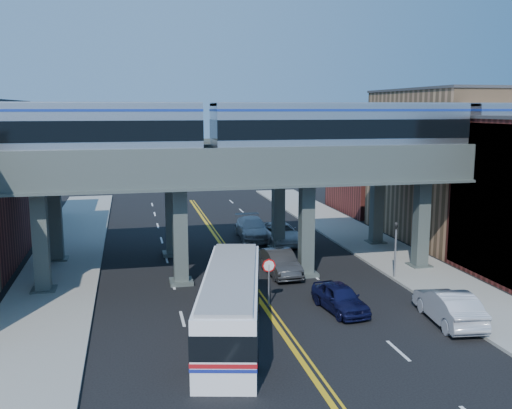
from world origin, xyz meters
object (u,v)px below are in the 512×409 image
stop_sign (269,274)px  car_parked_curb (449,306)px  transit_bus (231,305)px  car_lane_b (280,263)px  car_lane_a (340,298)px  transit_train (340,129)px  car_lane_d (252,228)px  traffic_signal (396,244)px  car_lane_c (281,234)px

stop_sign → car_parked_curb: 9.36m
transit_bus → car_lane_b: bearing=-14.5°
car_lane_a → car_lane_b: 7.30m
car_lane_a → transit_train: bearing=63.8°
car_lane_d → traffic_signal: bearing=-62.2°
car_lane_a → car_parked_curb: bearing=-37.1°
traffic_signal → car_parked_curb: bearing=-95.4°
car_lane_b → stop_sign: bearing=-113.2°
transit_bus → car_lane_c: size_ratio=2.08×
car_lane_b → car_parked_curb: size_ratio=0.94×
car_lane_a → car_lane_c: (0.96, 15.56, 0.06)m
car_lane_c → transit_bus: bearing=-115.2°
traffic_signal → car_lane_c: size_ratio=0.72×
stop_sign → car_lane_c: stop_sign is taller
car_lane_a → car_lane_c: 15.59m
transit_train → stop_sign: 10.81m
transit_train → stop_sign: bearing=-139.4°
traffic_signal → car_lane_b: (-6.78, 2.52, -1.50)m
stop_sign → car_lane_d: size_ratio=0.45×
car_lane_c → traffic_signal: bearing=-70.9°
car_lane_a → car_lane_c: bearing=79.7°
stop_sign → car_lane_d: 16.32m
stop_sign → transit_bus: transit_bus is taller
car_lane_c → car_parked_curb: bearing=-81.5°
stop_sign → car_parked_curb: stop_sign is taller
transit_bus → car_lane_c: transit_bus is taller
transit_bus → car_lane_a: transit_bus is taller
car_lane_a → transit_bus: bearing=-168.3°
car_lane_b → car_lane_d: size_ratio=0.83×
transit_bus → car_lane_a: (6.22, 2.07, -0.80)m
transit_bus → car_lane_d: 20.53m
car_parked_curb → stop_sign: bearing=-21.9°
car_lane_d → car_parked_curb: bearing=-72.6°
transit_bus → car_parked_curb: bearing=-80.4°
transit_train → car_lane_d: (-3.24, 11.09, -8.52)m
car_lane_a → traffic_signal: bearing=34.0°
traffic_signal → car_lane_c: bearing=112.2°
traffic_signal → car_lane_d: (-6.31, 13.09, -1.45)m
car_lane_b → car_parked_curb: (6.08, -9.93, 0.05)m
car_lane_d → car_parked_curb: size_ratio=1.14×
transit_bus → car_lane_b: transit_bus is taller
stop_sign → traffic_signal: 9.41m
traffic_signal → car_lane_d: traffic_signal is taller
traffic_signal → car_lane_c: (-4.45, 10.90, -1.51)m
transit_train → car_lane_b: 9.35m
car_lane_a → car_parked_curb: car_parked_curb is taller
transit_bus → car_lane_c: 19.05m
car_lane_b → car_lane_c: size_ratio=0.85×
car_lane_a → car_lane_d: car_lane_d is taller
stop_sign → traffic_signal: (8.90, 3.00, 0.54)m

